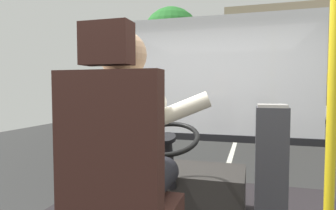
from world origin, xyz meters
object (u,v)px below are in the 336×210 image
Objects in this scene: handrail_pole at (333,93)px; fare_box at (271,174)px; parked_car_silver at (332,105)px; parked_car_green at (311,101)px; bus_driver at (128,141)px; steering_console at (180,188)px; driver_seat at (119,194)px.

handrail_pole reaches higher than fare_box.
parked_car_green reaches higher than parked_car_silver.
steering_console is at bearing 90.00° from bus_driver.
driver_seat reaches higher than steering_console.
handrail_pole reaches higher than driver_seat.
driver_seat reaches higher than parked_car_green.
bus_driver is (0.00, 0.10, 0.23)m from driver_seat.
steering_console reaches higher than parked_car_silver.
driver_seat is 1.39× the size of fare_box.
fare_box is (-0.21, 0.68, -0.59)m from handrail_pole.
fare_box is at bearing -21.15° from steering_console.
steering_console is 23.20m from parked_car_green.
driver_seat is at bearing -106.01° from parked_car_silver.
parked_car_green is at bearing 77.88° from driver_seat.
handrail_pole is (0.94, -0.96, 0.86)m from steering_console.
handrail_pole reaches higher than steering_console.
bus_driver is 24.28m from parked_car_green.
parked_car_silver is (5.31, 18.41, -0.77)m from bus_driver.
parked_car_green is at bearing 92.10° from parked_car_silver.
fare_box is at bearing -100.85° from parked_car_green.
fare_box reaches higher than parked_car_silver.
handrail_pole is at bearing 14.36° from driver_seat.
driver_seat is 0.33× the size of parked_car_silver.
fare_box is (0.73, 0.81, -0.34)m from bus_driver.
driver_seat is 1.08m from handrail_pole.
parked_car_silver is (5.31, 18.51, -0.54)m from driver_seat.
handrail_pole is 0.52× the size of parked_car_silver.
bus_driver reaches higher than parked_car_silver.
fare_box is at bearing 107.20° from handrail_pole.
driver_seat is 0.25m from bus_driver.
bus_driver is at bearing 90.00° from driver_seat.
bus_driver is 0.87× the size of fare_box.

